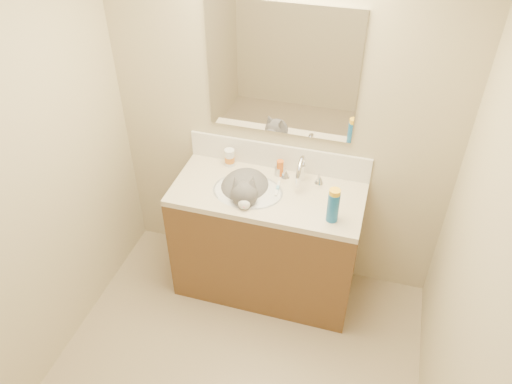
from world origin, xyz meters
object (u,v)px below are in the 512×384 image
Objects in this scene: cat at (245,191)px; spray_can at (333,207)px; faucet at (301,173)px; amber_bottle at (280,168)px; basin at (248,200)px; silver_jar at (278,171)px; vanity_cabinet at (267,243)px; pill_bottle at (230,158)px.

spray_can is (0.57, -0.14, 0.12)m from cat.
faucet reaches higher than amber_bottle.
silver_jar is (0.14, 0.22, 0.10)m from basin.
pill_bottle reaches higher than vanity_cabinet.
silver_jar reaches higher than vanity_cabinet.
spray_can reaches higher than cat.
amber_bottle is at bearing 2.41° from silver_jar.
faucet reaches higher than basin.
amber_bottle is at bearing 139.36° from spray_can.
vanity_cabinet is 0.58m from faucet.
spray_can is at bearing -12.43° from basin.
pill_bottle is 1.08× the size of amber_bottle.
faucet reaches higher than spray_can.
silver_jar is (0.02, 0.19, 0.48)m from vanity_cabinet.
pill_bottle is at bearing 154.43° from spray_can.
amber_bottle is (0.17, 0.20, 0.08)m from cat.
vanity_cabinet is 2.51× the size of cat.
cat is at bearing -50.96° from pill_bottle.
vanity_cabinet is 4.29× the size of faucet.
cat is at bearing -155.82° from faucet.
silver_jar is (-0.16, 0.05, -0.06)m from faucet.
faucet is at bearing 130.64° from spray_can.
spray_can reaches higher than vanity_cabinet.
spray_can is at bearing -40.64° from amber_bottle.
silver_jar is (0.34, -0.02, -0.03)m from pill_bottle.
vanity_cabinet is at bearing 14.04° from basin.
spray_can is (0.43, -0.15, 0.54)m from vanity_cabinet.
spray_can reaches higher than pill_bottle.
amber_bottle is at bearing 32.31° from cat.
amber_bottle is 0.59× the size of spray_can.
amber_bottle is 0.52m from spray_can.
pill_bottle is 2.06× the size of silver_jar.
basin is at bearing -50.12° from pill_bottle.
faucet is 0.59× the size of cat.
cat is 8.20× the size of silver_jar.
amber_bottle is (0.01, 0.00, 0.03)m from silver_jar.
basin is at bearing -165.96° from vanity_cabinet.
cat is 0.26m from silver_jar.
silver_jar is at bearing 57.16° from basin.
faucet is at bearing 7.97° from cat.
amber_bottle is at bearing 55.44° from basin.
basin is 0.94× the size of cat.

